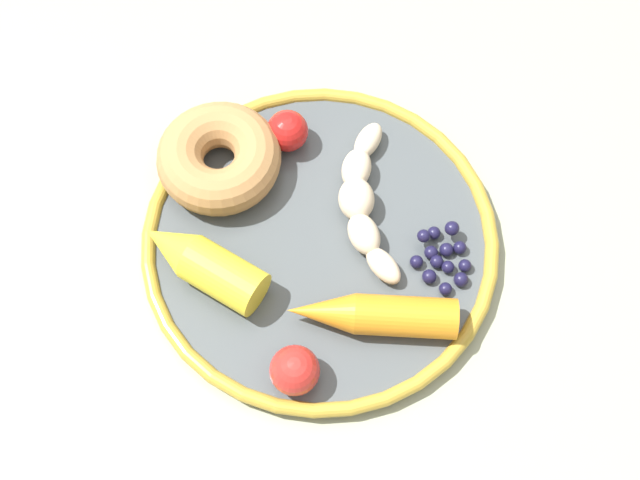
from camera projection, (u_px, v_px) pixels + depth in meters
ground_plane at (334, 396)px, 1.38m from camera, size 6.00×6.00×0.00m
dining_table at (344, 238)px, 0.81m from camera, size 1.28×0.81×0.70m
plate at (320, 241)px, 0.71m from camera, size 0.30×0.30×0.02m
banana at (363, 201)px, 0.71m from camera, size 0.14×0.09×0.03m
carrot_orange at (372, 315)px, 0.67m from camera, size 0.10×0.13×0.03m
carrot_yellow at (202, 263)px, 0.68m from camera, size 0.11×0.08×0.04m
donut at (219, 158)px, 0.72m from camera, size 0.15×0.15×0.04m
blueberry_pile at (442, 257)px, 0.70m from camera, size 0.06×0.05×0.02m
tomato_near at (287, 131)px, 0.73m from camera, size 0.04×0.04×0.04m
tomato_mid at (295, 370)px, 0.65m from camera, size 0.04×0.04×0.04m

